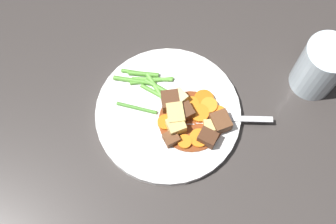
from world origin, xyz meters
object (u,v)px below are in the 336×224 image
meat_chunk_1 (208,138)px  dinner_plate (168,114)px  meat_chunk_3 (220,122)px  potato_chunk_3 (176,126)px  fork (219,118)px  carrot_slice_5 (204,100)px  carrot_slice_0 (199,138)px  carrot_slice_4 (192,104)px  meat_chunk_0 (170,102)px  potato_chunk_0 (210,127)px  potato_chunk_1 (179,100)px  carrot_slice_3 (199,114)px  carrot_slice_6 (185,142)px  carrot_slice_7 (219,113)px  meat_chunk_2 (185,113)px  potato_chunk_2 (176,115)px  water_glass (320,67)px  meat_chunk_4 (171,138)px  carrot_slice_1 (165,123)px  carrot_slice_2 (209,106)px

meat_chunk_1 → dinner_plate: bearing=-174.3°
meat_chunk_1 → meat_chunk_3: (-0.00, 0.04, -0.00)m
potato_chunk_3 → fork: (0.04, 0.06, -0.01)m
carrot_slice_5 → carrot_slice_0: bearing=-55.1°
carrot_slice_4 → potato_chunk_3: bearing=-78.6°
meat_chunk_0 → meat_chunk_3: (0.09, 0.03, -0.00)m
carrot_slice_5 → potato_chunk_0: size_ratio=1.64×
potato_chunk_1 → meat_chunk_1: potato_chunk_1 is taller
carrot_slice_3 → carrot_slice_6: carrot_slice_3 is taller
carrot_slice_0 → potato_chunk_3: size_ratio=1.14×
potato_chunk_1 → dinner_plate: bearing=-95.8°
carrot_slice_3 → carrot_slice_7: bearing=46.4°
carrot_slice_5 → carrot_slice_7: 0.04m
meat_chunk_2 → potato_chunk_3: bearing=-77.6°
potato_chunk_2 → meat_chunk_1: size_ratio=1.17×
carrot_slice_3 → potato_chunk_1: bearing=-168.0°
potato_chunk_2 → carrot_slice_5: bearing=76.9°
fork → meat_chunk_1: bearing=-74.8°
potato_chunk_0 → meat_chunk_1: (0.01, -0.02, 0.00)m
meat_chunk_2 → potato_chunk_1: bearing=156.8°
carrot_slice_6 → meat_chunk_0: (-0.07, 0.03, 0.01)m
carrot_slice_0 → carrot_slice_7: (-0.01, 0.06, -0.00)m
potato_chunk_3 → meat_chunk_2: potato_chunk_3 is taller
potato_chunk_1 → water_glass: 0.25m
potato_chunk_3 → meat_chunk_4: size_ratio=1.21×
potato_chunk_1 → water_glass: water_glass is taller
meat_chunk_1 → meat_chunk_0: bearing=177.3°
dinner_plate → potato_chunk_1: (0.00, 0.02, 0.02)m
meat_chunk_0 → water_glass: water_glass is taller
potato_chunk_2 → potato_chunk_3: 0.02m
meat_chunk_0 → carrot_slice_3: bearing=22.9°
carrot_slice_1 → potato_chunk_0: (0.06, 0.05, 0.00)m
dinner_plate → carrot_slice_2: 0.07m
carrot_slice_4 → meat_chunk_3: bearing=6.3°
carrot_slice_2 → meat_chunk_1: 0.06m
carrot_slice_5 → meat_chunk_0: (-0.04, -0.05, 0.01)m
carrot_slice_3 → fork: 0.03m
carrot_slice_7 → meat_chunk_2: (-0.04, -0.04, 0.01)m
carrot_slice_4 → carrot_slice_5: bearing=65.2°
carrot_slice_3 → carrot_slice_7: 0.03m
carrot_slice_7 → meat_chunk_1: meat_chunk_1 is taller
meat_chunk_0 → water_glass: 0.26m
potato_chunk_1 → potato_chunk_3: size_ratio=1.00×
carrot_slice_2 → carrot_slice_7: bearing=6.1°
carrot_slice_1 → carrot_slice_3: carrot_slice_3 is taller
carrot_slice_7 → meat_chunk_4: size_ratio=1.08×
dinner_plate → meat_chunk_1: meat_chunk_1 is taller
potato_chunk_3 → water_glass: (0.11, 0.24, 0.02)m
carrot_slice_5 → potato_chunk_0: bearing=-37.3°
potato_chunk_1 → water_glass: size_ratio=0.26×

